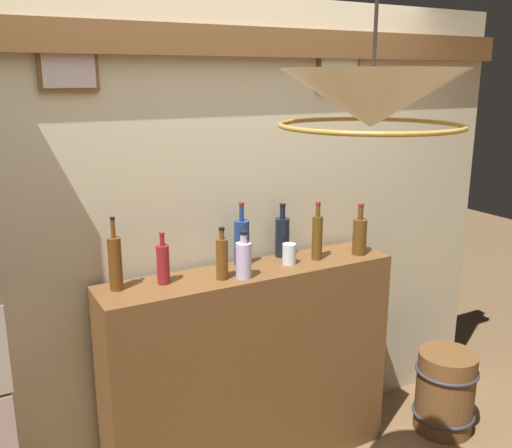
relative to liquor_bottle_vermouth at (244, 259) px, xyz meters
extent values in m
cube|color=beige|center=(0.08, 0.32, 0.00)|extent=(3.51, 0.08, 2.45)
cube|color=brown|center=(0.08, 0.26, 1.01)|extent=(3.51, 0.10, 0.14)
cube|color=brown|center=(-0.69, 0.27, 0.87)|extent=(0.25, 0.03, 0.17)
cube|color=#C2AEAD|center=(-0.69, 0.26, 0.87)|extent=(0.22, 0.01, 0.14)
cube|color=brown|center=(0.72, 0.27, 0.87)|extent=(0.27, 0.03, 0.21)
cube|color=beige|center=(0.72, 0.26, 0.87)|extent=(0.24, 0.01, 0.18)
cube|color=brown|center=(0.08, 0.08, -0.66)|extent=(1.55, 0.32, 1.13)
cylinder|color=silver|center=(0.00, 0.00, -0.01)|extent=(0.08, 0.08, 0.17)
cylinder|color=silver|center=(0.00, 0.00, 0.10)|extent=(0.03, 0.03, 0.05)
cylinder|color=black|center=(0.00, 0.00, 0.13)|extent=(0.04, 0.04, 0.01)
cylinder|color=maroon|center=(-0.36, 0.11, 0.00)|extent=(0.06, 0.06, 0.18)
cylinder|color=maroon|center=(-0.36, 0.11, 0.12)|extent=(0.02, 0.02, 0.05)
cylinder|color=maroon|center=(-0.36, 0.11, 0.15)|extent=(0.02, 0.02, 0.01)
cylinder|color=navy|center=(0.08, 0.18, 0.02)|extent=(0.08, 0.08, 0.23)
cylinder|color=navy|center=(0.08, 0.18, 0.18)|extent=(0.02, 0.02, 0.08)
cylinder|color=maroon|center=(0.08, 0.18, 0.23)|extent=(0.03, 0.03, 0.01)
cylinder|color=black|center=(0.34, 0.20, 0.01)|extent=(0.08, 0.08, 0.21)
cylinder|color=black|center=(0.34, 0.20, 0.15)|extent=(0.03, 0.03, 0.07)
cylinder|color=black|center=(0.34, 0.20, 0.19)|extent=(0.03, 0.03, 0.01)
cylinder|color=brown|center=(-0.10, 0.03, 0.01)|extent=(0.06, 0.06, 0.20)
cylinder|color=brown|center=(-0.10, 0.03, 0.13)|extent=(0.02, 0.02, 0.05)
cylinder|color=black|center=(-0.10, 0.03, 0.16)|extent=(0.03, 0.03, 0.01)
cylinder|color=brown|center=(-0.58, 0.14, 0.03)|extent=(0.06, 0.06, 0.25)
cylinder|color=brown|center=(-0.58, 0.14, 0.19)|extent=(0.02, 0.02, 0.08)
cylinder|color=black|center=(-0.58, 0.14, 0.24)|extent=(0.02, 0.02, 0.01)
cylinder|color=#573613|center=(0.72, 0.03, 0.00)|extent=(0.08, 0.08, 0.20)
cylinder|color=#573613|center=(0.72, 0.03, 0.14)|extent=(0.03, 0.03, 0.07)
cylinder|color=maroon|center=(0.72, 0.03, 0.18)|extent=(0.03, 0.03, 0.01)
cylinder|color=#593B13|center=(0.47, 0.07, 0.02)|extent=(0.06, 0.06, 0.23)
cylinder|color=#593B13|center=(0.47, 0.07, 0.17)|extent=(0.02, 0.02, 0.06)
cylinder|color=maroon|center=(0.47, 0.07, 0.21)|extent=(0.03, 0.03, 0.01)
cylinder|color=silver|center=(0.30, 0.07, -0.04)|extent=(0.07, 0.07, 0.11)
cone|color=#EFE5C6|center=(0.01, -0.87, 0.78)|extent=(0.58, 0.58, 0.18)
cylinder|color=black|center=(0.01, -0.87, 1.06)|extent=(0.01, 0.01, 0.39)
torus|color=#AD8433|center=(0.01, -0.87, 0.69)|extent=(0.59, 0.59, 0.02)
cylinder|color=brown|center=(1.26, -0.18, -0.98)|extent=(0.34, 0.34, 0.50)
torus|color=#333338|center=(1.26, -0.18, -0.84)|extent=(0.37, 0.37, 0.02)
torus|color=#333338|center=(1.26, -0.18, -1.12)|extent=(0.37, 0.37, 0.02)
camera|label=1|loc=(-1.17, -2.27, 0.84)|focal=39.48mm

